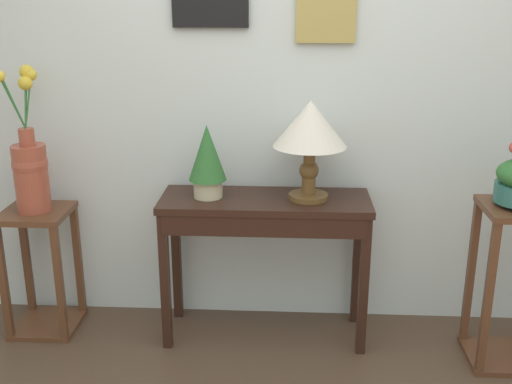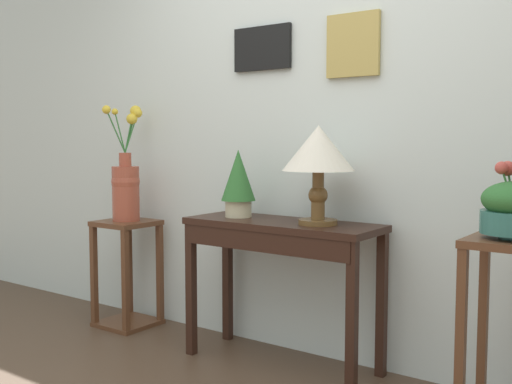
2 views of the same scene
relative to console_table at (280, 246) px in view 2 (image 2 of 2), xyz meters
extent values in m
cube|color=silver|center=(0.12, 0.30, 0.77)|extent=(9.00, 0.10, 2.80)
cube|color=black|center=(-0.28, 0.24, 1.05)|extent=(0.37, 0.02, 0.24)
cube|color=olive|center=(-0.28, 0.23, 1.05)|extent=(0.30, 0.01, 0.19)
cube|color=tan|center=(0.28, 0.24, 1.01)|extent=(0.29, 0.02, 0.32)
cube|color=olive|center=(0.28, 0.23, 1.01)|extent=(0.23, 0.01, 0.25)
cube|color=black|center=(0.00, 0.02, 0.11)|extent=(1.04, 0.38, 0.03)
cube|color=black|center=(0.00, -0.15, 0.04)|extent=(0.97, 0.03, 0.10)
cube|color=black|center=(-0.49, -0.14, -0.27)|extent=(0.04, 0.04, 0.72)
cube|color=black|center=(0.49, -0.14, -0.27)|extent=(0.05, 0.04, 0.72)
cube|color=black|center=(-0.49, 0.18, -0.27)|extent=(0.04, 0.04, 0.72)
cube|color=black|center=(0.49, 0.18, -0.27)|extent=(0.05, 0.04, 0.72)
cylinder|color=brown|center=(0.21, 0.02, 0.14)|extent=(0.19, 0.19, 0.02)
cylinder|color=brown|center=(0.21, 0.02, 0.21)|extent=(0.07, 0.07, 0.12)
sphere|color=brown|center=(0.21, 0.02, 0.27)|extent=(0.10, 0.10, 0.10)
cylinder|color=brown|center=(0.21, 0.02, 0.33)|extent=(0.06, 0.06, 0.12)
cone|color=beige|center=(0.21, 0.02, 0.50)|extent=(0.36, 0.36, 0.22)
cylinder|color=beige|center=(-0.28, 0.02, 0.17)|extent=(0.14, 0.14, 0.09)
cone|color=#2D662D|center=(-0.28, 0.02, 0.35)|extent=(0.19, 0.19, 0.27)
cube|color=#56331E|center=(-1.17, 0.02, 0.02)|extent=(0.33, 0.33, 0.03)
cube|color=#56331E|center=(-1.17, 0.02, -0.62)|extent=(0.33, 0.33, 0.03)
cube|color=#56331E|center=(-1.31, -0.12, -0.30)|extent=(0.04, 0.04, 0.61)
cube|color=#56331E|center=(-1.03, -0.12, -0.30)|extent=(0.04, 0.04, 0.61)
cube|color=#56331E|center=(-1.31, 0.17, -0.30)|extent=(0.04, 0.04, 0.61)
cube|color=#56331E|center=(-1.03, 0.17, -0.30)|extent=(0.04, 0.04, 0.61)
cylinder|color=#9E4733|center=(-1.17, 0.02, 0.21)|extent=(0.17, 0.17, 0.34)
sphere|color=#9E4733|center=(-1.17, 0.02, 0.28)|extent=(0.18, 0.18, 0.18)
cylinder|color=#9E4733|center=(-1.17, 0.02, 0.42)|extent=(0.08, 0.08, 0.08)
cylinder|color=#2D662D|center=(-1.20, -0.02, 0.59)|extent=(0.06, 0.11, 0.27)
sphere|color=gold|center=(-1.22, -0.07, 0.72)|extent=(0.05, 0.05, 0.05)
cylinder|color=#2D662D|center=(-1.17, 0.07, 0.59)|extent=(0.01, 0.11, 0.26)
sphere|color=gold|center=(-1.18, 0.12, 0.72)|extent=(0.07, 0.07, 0.07)
cylinder|color=#2D662D|center=(-1.22, 0.03, 0.59)|extent=(0.10, 0.01, 0.26)
sphere|color=gold|center=(-1.26, 0.03, 0.72)|extent=(0.04, 0.04, 0.04)
cylinder|color=#2D662D|center=(-1.16, 0.07, 0.58)|extent=(0.02, 0.10, 0.25)
sphere|color=gold|center=(-1.15, 0.12, 0.71)|extent=(0.06, 0.06, 0.06)
cylinder|color=#2D662D|center=(-1.17, 0.06, 0.56)|extent=(0.01, 0.07, 0.21)
sphere|color=gold|center=(-1.17, 0.09, 0.67)|extent=(0.07, 0.07, 0.07)
cube|color=#56331E|center=(1.03, -0.30, -0.23)|extent=(0.03, 0.03, 0.74)
cube|color=#56331E|center=(1.03, -0.01, -0.23)|extent=(0.03, 0.04, 0.74)
cylinder|color=#2D662D|center=(1.14, -0.15, 0.35)|extent=(0.06, 0.01, 0.16)
sphere|color=#B7473D|center=(1.12, -0.15, 0.43)|extent=(0.05, 0.05, 0.05)
cylinder|color=#2D662D|center=(1.15, -0.14, 0.35)|extent=(0.05, 0.05, 0.16)
sphere|color=#B7473D|center=(1.13, -0.11, 0.43)|extent=(0.06, 0.06, 0.06)
camera|label=1|loc=(0.11, -2.89, 1.10)|focal=43.72mm
camera|label=2|loc=(1.74, -2.59, 0.54)|focal=43.32mm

